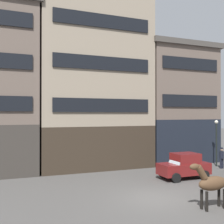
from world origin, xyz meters
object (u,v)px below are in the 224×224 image
Objects in this scene: sedan_dark at (184,166)px; pedestrian_officer at (222,157)px; draft_horse at (211,183)px; streetlamp_curbside at (216,136)px.

sedan_dark is 2.07× the size of pedestrian_officer.
draft_horse is 0.57× the size of streetlamp_curbside.
draft_horse is 1.31× the size of pedestrian_officer.
sedan_dark is at bearing -159.51° from pedestrian_officer.
streetlamp_curbside reaches higher than sedan_dark.
streetlamp_curbside is (0.32, 0.98, 1.69)m from pedestrian_officer.
sedan_dark is 0.90× the size of streetlamp_curbside.
pedestrian_officer is (5.31, 1.99, 0.07)m from sedan_dark.
pedestrian_officer is 1.98m from streetlamp_curbside.
draft_horse is 11.24m from pedestrian_officer.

